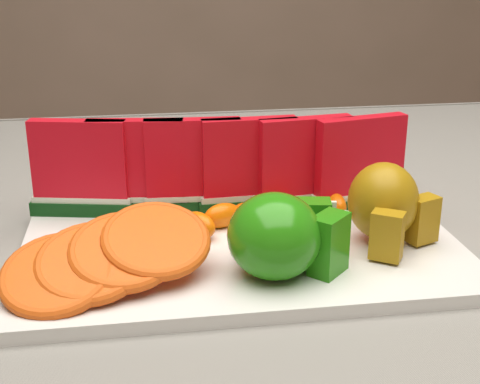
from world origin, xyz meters
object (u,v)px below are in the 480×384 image
apple_cluster (283,236)px  side_plate (296,155)px  pear_cluster (386,204)px  platter (238,238)px

apple_cluster → side_plate: (0.09, 0.35, -0.04)m
pear_cluster → side_plate: pear_cluster is taller
platter → pear_cluster: pear_cluster is taller
platter → side_plate: bearing=65.4°
pear_cluster → platter: bearing=161.1°
pear_cluster → side_plate: bearing=91.9°
apple_cluster → side_plate: bearing=74.8°
apple_cluster → side_plate: 0.36m
platter → apple_cluster: bearing=-74.4°
platter → pear_cluster: 0.14m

